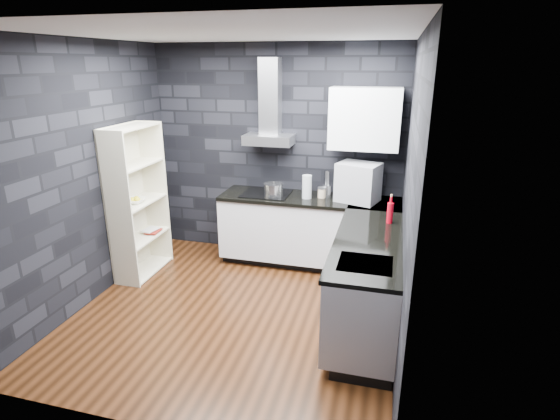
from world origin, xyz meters
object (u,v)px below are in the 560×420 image
at_px(utensil_crock, 327,191).
at_px(appliance_garage, 358,183).
at_px(fruit_bowl, 135,201).
at_px(glass_vase, 307,187).
at_px(bookshelf, 138,202).
at_px(pot, 274,190).
at_px(storage_jar, 322,193).
at_px(red_bottle, 390,213).

height_order(utensil_crock, appliance_garage, appliance_garage).
relative_size(appliance_garage, fruit_bowl, 1.98).
xyz_separation_m(glass_vase, utensil_crock, (0.22, 0.12, -0.07)).
relative_size(glass_vase, fruit_bowl, 1.21).
bearing_deg(fruit_bowl, bookshelf, 90.00).
bearing_deg(pot, glass_vase, 4.52).
xyz_separation_m(appliance_garage, bookshelf, (-2.50, -0.71, -0.22)).
distance_m(glass_vase, storage_jar, 0.20).
bearing_deg(fruit_bowl, storage_jar, 20.91).
height_order(storage_jar, appliance_garage, appliance_garage).
bearing_deg(red_bottle, glass_vase, 147.56).
distance_m(pot, storage_jar, 0.59).
distance_m(glass_vase, red_bottle, 1.18).
bearing_deg(storage_jar, fruit_bowl, -159.09).
distance_m(appliance_garage, fruit_bowl, 2.62).
xyz_separation_m(storage_jar, fruit_bowl, (-2.06, -0.79, -0.02)).
height_order(pot, red_bottle, red_bottle).
relative_size(pot, utensil_crock, 1.63).
bearing_deg(storage_jar, red_bottle, -40.20).
xyz_separation_m(pot, glass_vase, (0.41, 0.03, 0.06)).
xyz_separation_m(pot, fruit_bowl, (-1.49, -0.69, -0.04)).
bearing_deg(fruit_bowl, glass_vase, 20.92).
distance_m(glass_vase, fruit_bowl, 2.03).
bearing_deg(appliance_garage, glass_vase, -158.53).
xyz_separation_m(glass_vase, red_bottle, (0.99, -0.63, -0.03)).
distance_m(bookshelf, fruit_bowl, 0.07).
xyz_separation_m(glass_vase, appliance_garage, (0.60, 0.04, 0.08)).
bearing_deg(fruit_bowl, pot, 24.96).
distance_m(utensil_crock, appliance_garage, 0.42).
bearing_deg(glass_vase, fruit_bowl, -159.08).
distance_m(pot, appliance_garage, 1.02).
distance_m(pot, glass_vase, 0.41).
height_order(appliance_garage, bookshelf, bookshelf).
bearing_deg(fruit_bowl, utensil_crock, 21.85).
bearing_deg(red_bottle, bookshelf, -179.24).
bearing_deg(storage_jar, appliance_garage, -2.97).
height_order(red_bottle, fruit_bowl, red_bottle).
height_order(glass_vase, utensil_crock, glass_vase).
distance_m(storage_jar, fruit_bowl, 2.21).
xyz_separation_m(red_bottle, bookshelf, (-2.89, -0.04, -0.11)).
bearing_deg(red_bottle, appliance_garage, 120.00).
relative_size(pot, red_bottle, 1.07).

